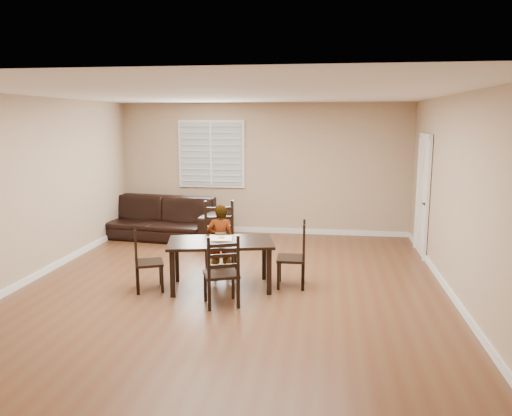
{
  "coord_description": "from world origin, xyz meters",
  "views": [
    {
      "loc": [
        1.29,
        -6.74,
        2.36
      ],
      "look_at": [
        0.22,
        0.83,
        1.0
      ],
      "focal_mm": 35.0,
      "sensor_mm": 36.0,
      "label": 1
    }
  ],
  "objects_px": {
    "child": "(220,241)",
    "dining_table": "(221,247)",
    "sofa": "(158,218)",
    "chair_far": "(223,275)",
    "donut": "(222,237)",
    "chair_near": "(220,238)",
    "chair_left": "(141,262)",
    "chair_right": "(299,257)"
  },
  "relations": [
    {
      "from": "chair_near",
      "to": "sofa",
      "type": "bearing_deg",
      "value": 114.64
    },
    {
      "from": "chair_near",
      "to": "child",
      "type": "height_order",
      "value": "child"
    },
    {
      "from": "chair_near",
      "to": "chair_far",
      "type": "bearing_deg",
      "value": -93.31
    },
    {
      "from": "donut",
      "to": "sofa",
      "type": "xyz_separation_m",
      "value": [
        -1.89,
        2.68,
        -0.3
      ]
    },
    {
      "from": "chair_far",
      "to": "sofa",
      "type": "distance_m",
      "value": 4.16
    },
    {
      "from": "donut",
      "to": "chair_far",
      "type": "bearing_deg",
      "value": -77.4
    },
    {
      "from": "child",
      "to": "sofa",
      "type": "bearing_deg",
      "value": -63.51
    },
    {
      "from": "chair_left",
      "to": "chair_near",
      "type": "bearing_deg",
      "value": -58.69
    },
    {
      "from": "dining_table",
      "to": "child",
      "type": "distance_m",
      "value": 0.53
    },
    {
      "from": "child",
      "to": "dining_table",
      "type": "bearing_deg",
      "value": 91.41
    },
    {
      "from": "chair_left",
      "to": "sofa",
      "type": "distance_m",
      "value": 3.21
    },
    {
      "from": "chair_right",
      "to": "chair_far",
      "type": "bearing_deg",
      "value": -44.86
    },
    {
      "from": "child",
      "to": "sofa",
      "type": "height_order",
      "value": "child"
    },
    {
      "from": "chair_far",
      "to": "donut",
      "type": "height_order",
      "value": "chair_far"
    },
    {
      "from": "chair_near",
      "to": "chair_right",
      "type": "height_order",
      "value": "chair_near"
    },
    {
      "from": "dining_table",
      "to": "chair_left",
      "type": "bearing_deg",
      "value": -179.01
    },
    {
      "from": "dining_table",
      "to": "chair_left",
      "type": "relative_size",
      "value": 1.77
    },
    {
      "from": "child",
      "to": "chair_left",
      "type": "bearing_deg",
      "value": 27.67
    },
    {
      "from": "chair_far",
      "to": "chair_near",
      "type": "bearing_deg",
      "value": -98.53
    },
    {
      "from": "chair_left",
      "to": "chair_right",
      "type": "bearing_deg",
      "value": -100.16
    },
    {
      "from": "chair_near",
      "to": "chair_left",
      "type": "bearing_deg",
      "value": -142.83
    },
    {
      "from": "dining_table",
      "to": "chair_near",
      "type": "bearing_deg",
      "value": 90.59
    },
    {
      "from": "chair_far",
      "to": "child",
      "type": "xyz_separation_m",
      "value": [
        -0.3,
        1.27,
        0.13
      ]
    },
    {
      "from": "dining_table",
      "to": "chair_left",
      "type": "height_order",
      "value": "chair_left"
    },
    {
      "from": "chair_near",
      "to": "sofa",
      "type": "height_order",
      "value": "chair_near"
    },
    {
      "from": "chair_near",
      "to": "child",
      "type": "relative_size",
      "value": 0.98
    },
    {
      "from": "dining_table",
      "to": "chair_near",
      "type": "relative_size",
      "value": 1.47
    },
    {
      "from": "chair_left",
      "to": "sofa",
      "type": "bearing_deg",
      "value": -7.68
    },
    {
      "from": "chair_near",
      "to": "chair_right",
      "type": "bearing_deg",
      "value": -45.12
    },
    {
      "from": "donut",
      "to": "sofa",
      "type": "bearing_deg",
      "value": 125.23
    },
    {
      "from": "dining_table",
      "to": "sofa",
      "type": "height_order",
      "value": "sofa"
    },
    {
      "from": "chair_far",
      "to": "chair_left",
      "type": "height_order",
      "value": "chair_far"
    },
    {
      "from": "chair_far",
      "to": "chair_left",
      "type": "relative_size",
      "value": 1.05
    },
    {
      "from": "dining_table",
      "to": "child",
      "type": "relative_size",
      "value": 1.44
    },
    {
      "from": "chair_right",
      "to": "sofa",
      "type": "height_order",
      "value": "chair_right"
    },
    {
      "from": "donut",
      "to": "sofa",
      "type": "height_order",
      "value": "sofa"
    },
    {
      "from": "dining_table",
      "to": "chair_left",
      "type": "distance_m",
      "value": 1.12
    },
    {
      "from": "chair_near",
      "to": "child",
      "type": "distance_m",
      "value": 0.43
    },
    {
      "from": "dining_table",
      "to": "donut",
      "type": "relative_size",
      "value": 16.84
    },
    {
      "from": "chair_right",
      "to": "donut",
      "type": "height_order",
      "value": "chair_right"
    },
    {
      "from": "chair_left",
      "to": "dining_table",
      "type": "bearing_deg",
      "value": -99.12
    },
    {
      "from": "chair_far",
      "to": "donut",
      "type": "xyz_separation_m",
      "value": [
        -0.21,
        0.92,
        0.28
      ]
    }
  ]
}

